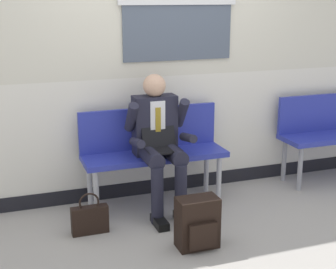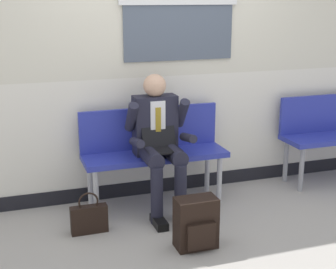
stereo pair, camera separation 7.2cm
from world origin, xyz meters
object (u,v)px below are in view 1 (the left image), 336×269
object	(u,v)px
person_seated	(159,140)
handbag	(90,219)
bench_with_person	(153,147)
bench_empty	(335,128)
backpack	(198,223)

from	to	relation	value
person_seated	handbag	distance (m)	0.94
bench_with_person	bench_empty	bearing A→B (deg)	-0.01
bench_with_person	person_seated	xyz separation A→B (m)	(0.00, -0.20, 0.12)
person_seated	backpack	bearing A→B (deg)	-85.99
person_seated	backpack	world-z (taller)	person_seated
bench_empty	handbag	world-z (taller)	bench_empty
bench_with_person	person_seated	bearing A→B (deg)	-90.00
bench_empty	person_seated	size ratio (longest dim) A/B	1.01
backpack	handbag	size ratio (longest dim) A/B	1.14
bench_with_person	bench_empty	distance (m)	2.08
bench_with_person	handbag	bearing A→B (deg)	-146.80
person_seated	backpack	xyz separation A→B (m)	(0.06, -0.79, -0.48)
bench_empty	person_seated	world-z (taller)	person_seated
bench_empty	handbag	xyz separation A→B (m)	(-2.79, -0.46, -0.43)
bench_empty	backpack	world-z (taller)	bench_empty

